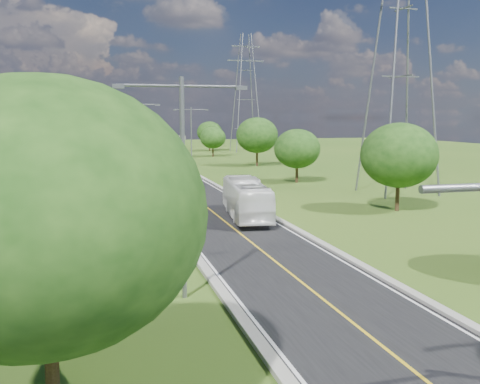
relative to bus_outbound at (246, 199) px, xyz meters
name	(u,v)px	position (x,y,z in m)	size (l,w,h in m)	color
ground	(171,179)	(-2.09, 29.85, -1.64)	(260.00, 260.00, 0.00)	#315517
road	(165,174)	(-2.09, 35.85, -1.61)	(8.00, 150.00, 0.06)	black
curb_left	(136,175)	(-6.34, 35.85, -1.53)	(0.50, 150.00, 0.22)	gray
curb_right	(194,173)	(2.16, 35.85, -1.53)	(0.50, 150.00, 0.22)	gray
speed_limit_sign	(255,186)	(3.11, 7.83, -0.04)	(0.55, 0.09, 2.40)	slate
overpass	(131,139)	(-2.09, 109.85, 0.77)	(30.00, 3.00, 3.20)	gray
streetlight_near_left	(183,169)	(-8.09, -18.15, 4.31)	(5.90, 0.25, 10.00)	slate
streetlight_mid_left	(132,140)	(-8.09, 14.85, 4.31)	(5.90, 0.25, 10.00)	slate
streetlight_far_right	(191,131)	(3.91, 47.85, 4.31)	(5.90, 0.25, 10.00)	slate
power_tower_near	(401,63)	(19.91, 9.85, 12.37)	(9.00, 6.40, 28.00)	slate
power_tower_far	(246,94)	(23.91, 84.85, 12.37)	(9.00, 6.40, 28.00)	slate
tree_lb	(2,170)	(-18.09, -2.15, 3.01)	(6.30, 6.30, 7.33)	black
tree_lc	(45,142)	(-17.09, 19.85, 3.94)	(7.56, 7.56, 8.79)	black
tree_ld	(45,140)	(-19.09, 43.85, 3.32)	(6.72, 6.72, 7.82)	black
tree_le	(70,138)	(-16.59, 67.85, 2.70)	(5.88, 5.88, 6.84)	black
tree_lf	(44,215)	(-13.09, -28.15, 4.25)	(7.98, 7.98, 9.28)	black
tree_rb	(399,155)	(13.91, -0.15, 3.32)	(6.72, 6.72, 7.82)	black
tree_rc	(297,149)	(12.91, 21.85, 2.70)	(5.88, 5.88, 6.84)	black
tree_rd	(257,135)	(14.91, 45.85, 3.63)	(7.14, 7.14, 8.30)	black
tree_re	(213,138)	(12.41, 69.85, 2.39)	(5.46, 5.46, 6.35)	black
tree_rf	(210,132)	(15.91, 89.85, 3.01)	(6.30, 6.30, 7.33)	black
bus_outbound	(246,199)	(0.00, 0.00, 0.00)	(2.65, 11.32, 3.15)	white
bus_inbound	(163,168)	(-3.07, 30.18, -0.19)	(2.33, 9.96, 2.77)	white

